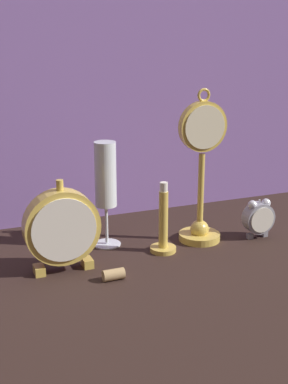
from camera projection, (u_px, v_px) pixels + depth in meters
name	position (u px, v px, depth m)	size (l,w,h in m)	color
ground_plane	(158.00, 263.00, 1.10)	(4.00, 4.00, 0.00)	black
fabric_backdrop_drape	(106.00, 59.00, 1.28)	(1.68, 0.01, 0.79)	#8460A8
pocket_watch_on_stand	(201.00, 178.00, 1.18)	(0.11, 0.09, 0.34)	gold
alarm_clock_twin_bell	(259.00, 217.00, 1.22)	(0.07, 0.03, 0.09)	gray
mantel_clock_silver	(62.00, 228.00, 1.04)	(0.15, 0.04, 0.19)	gold
champagne_flute	(106.00, 182.00, 1.16)	(0.06, 0.06, 0.23)	silver
brass_candlestick	(163.00, 228.00, 1.15)	(0.06, 0.06, 0.16)	gold
wine_cork	(114.00, 275.00, 1.03)	(0.02, 0.02, 0.04)	tan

